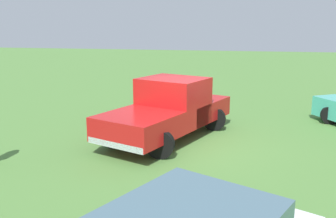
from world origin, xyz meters
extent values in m
plane|color=#54843D|center=(0.00, 0.00, 0.00)|extent=(80.00, 80.00, 0.00)
cylinder|color=black|center=(0.50, 1.29, 0.37)|extent=(0.74, 0.22, 0.74)
cylinder|color=black|center=(1.94, 0.75, 0.37)|extent=(0.74, 0.22, 0.74)
cylinder|color=black|center=(-0.57, -1.62, 0.37)|extent=(0.74, 0.22, 0.74)
cylinder|color=black|center=(0.86, -2.15, 0.37)|extent=(0.74, 0.22, 0.74)
cube|color=red|center=(1.19, 0.93, 0.71)|extent=(2.39, 2.45, 0.64)
cube|color=red|center=(0.58, -0.70, 1.09)|extent=(2.26, 2.09, 1.40)
cube|color=slate|center=(0.58, -0.70, 1.53)|extent=(2.04, 1.82, 0.48)
cube|color=red|center=(0.25, -1.61, 0.69)|extent=(2.53, 2.82, 0.60)
cube|color=silver|center=(1.51, 1.78, 0.45)|extent=(1.69, 0.73, 0.16)
cylinder|color=black|center=(-4.38, -3.27, 0.31)|extent=(0.62, 0.20, 0.62)
camera|label=1|loc=(-1.64, 9.98, 3.32)|focal=39.60mm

